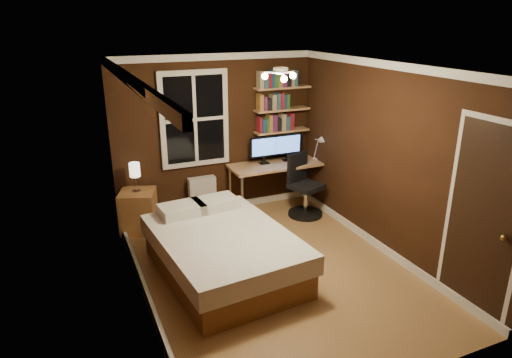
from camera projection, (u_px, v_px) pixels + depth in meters
name	position (u px, v px, depth m)	size (l,w,h in m)	color
floor	(274.00, 270.00, 5.72)	(4.20, 4.20, 0.00)	#99673D
wall_back	(216.00, 136.00, 7.12)	(3.20, 0.04, 2.50)	black
wall_left	(135.00, 197.00, 4.70)	(0.04, 4.20, 2.50)	black
wall_right	(386.00, 160.00, 5.91)	(0.04, 4.20, 2.50)	black
ceiling	(277.00, 66.00, 4.89)	(3.20, 4.20, 0.02)	white
window	(194.00, 119.00, 6.85)	(1.06, 0.06, 1.46)	silver
door	(481.00, 222.00, 4.64)	(0.03, 0.82, 2.05)	black
door_knob	(504.00, 238.00, 4.38)	(0.06, 0.06, 0.06)	#B88A44
ceiling_fixture	(281.00, 77.00, 4.83)	(0.44, 0.44, 0.18)	beige
bookshelf_lower	(282.00, 131.00, 7.42)	(0.92, 0.22, 0.03)	tan
books_row_lower	(282.00, 123.00, 7.38)	(0.54, 0.16, 0.23)	maroon
bookshelf_middle	(282.00, 110.00, 7.30)	(0.92, 0.22, 0.03)	tan
books_row_middle	(282.00, 101.00, 7.26)	(0.48, 0.16, 0.23)	navy
bookshelf_upper	(282.00, 88.00, 7.19)	(0.92, 0.22, 0.03)	tan
books_row_upper	(283.00, 79.00, 7.14)	(0.60, 0.16, 0.23)	#2D6029
bed	(223.00, 252.00, 5.56)	(1.65, 2.16, 0.69)	brown
nightstand	(139.00, 211.00, 6.69)	(0.49, 0.49, 0.62)	brown
bedside_lamp	(135.00, 177.00, 6.51)	(0.15, 0.15, 0.43)	#F2E4CC
radiator	(202.00, 196.00, 7.22)	(0.43, 0.15, 0.64)	silver
desk	(279.00, 167.00, 7.37)	(1.63, 0.61, 0.78)	tan
monitor_left	(264.00, 150.00, 7.26)	(0.47, 0.12, 0.44)	black
monitor_right	(288.00, 147.00, 7.42)	(0.47, 0.12, 0.44)	black
desk_lamp	(319.00, 147.00, 7.42)	(0.14, 0.32, 0.44)	silver
office_chair	(304.00, 192.00, 7.23)	(0.57, 0.57, 0.99)	black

